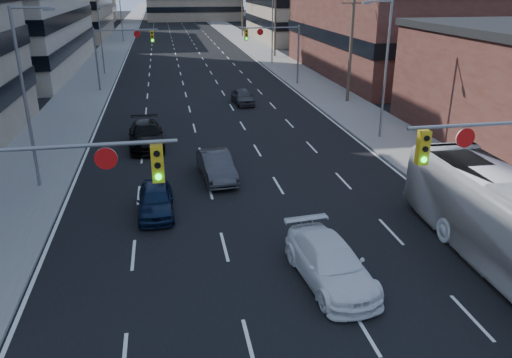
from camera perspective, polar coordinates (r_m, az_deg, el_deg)
The scene contains 21 objects.
road_surface at distance 136.13m, azimuth -9.24°, elevation 17.05°, with size 18.00×300.00×0.02m, color black.
sidewalk_left at distance 136.30m, azimuth -14.28°, elevation 16.72°, with size 5.00×300.00×0.15m, color slate.
sidewalk_right at distance 136.93m, azimuth -4.20°, elevation 17.31°, with size 5.00×300.00×0.15m, color slate.
storefront_right_mid at distance 62.49m, azimuth 16.61°, elevation 15.64°, with size 20.00×30.00×9.00m, color #472119.
office_right_far at distance 98.07m, azimuth 7.03°, elevation 19.63°, with size 22.00×28.00×14.00m, color gray.
signal_near_left at distance 15.28m, azimuth -23.62°, elevation -2.05°, with size 6.59×0.33×6.00m.
signal_far_left at distance 51.18m, azimuth -15.26°, elevation 14.43°, with size 6.09×0.33×6.00m.
signal_far_right at distance 52.29m, azimuth 2.35°, elevation 15.27°, with size 6.09×0.33×6.00m.
utility_pole_block at distance 44.86m, azimuth 10.87°, elevation 15.79°, with size 2.20×0.28×11.00m.
utility_pole_midblock at distance 73.59m, azimuth 2.22°, elevation 18.23°, with size 2.20×0.28×11.00m.
utility_pole_distant at distance 103.05m, azimuth -1.61°, elevation 19.17°, with size 2.20×0.28×11.00m.
streetlight_left_near at distance 27.00m, azimuth -24.68°, elevation 9.09°, with size 2.03×0.22×9.00m.
streetlight_left_mid at distance 61.27m, azimuth -17.26°, elevation 16.00°, with size 2.03×0.22×9.00m.
streetlight_left_far at distance 96.07m, azimuth -15.10°, elevation 17.89°, with size 2.03×0.22×9.00m.
streetlight_right_near at distance 34.15m, azimuth 14.42°, elevation 12.58°, with size 2.03×0.22×9.00m.
streetlight_right_far at distance 67.39m, azimuth 1.75°, elevation 17.32°, with size 2.03×0.22×9.00m.
white_van at distance 18.07m, azimuth 8.48°, elevation -9.46°, with size 2.07×5.10×1.48m, color white.
sedan_blue at distance 23.38m, azimuth -11.40°, elevation -2.34°, with size 1.61×3.99×1.36m, color black.
sedan_grey_center at distance 27.06m, azimuth -4.55°, elevation 1.49°, with size 1.55×4.45×1.47m, color #343437.
sedan_black_far at distance 33.18m, azimuth -12.45°, elevation 4.92°, with size 2.17×5.34×1.55m, color black.
sedan_grey_right at distance 44.33m, azimuth -1.54°, elevation 9.40°, with size 1.58×3.92×1.33m, color #38383A.
Camera 1 is at (-3.76, -5.72, 9.97)m, focal length 35.00 mm.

